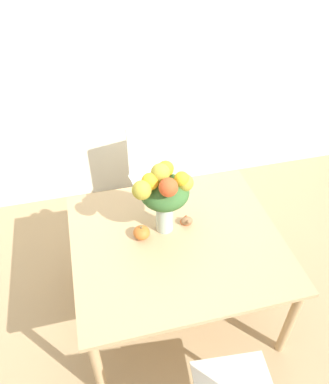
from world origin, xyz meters
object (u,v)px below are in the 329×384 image
pumpkin (142,233)px  turkey_figurine (186,219)px  dining_chair_near_window (155,175)px  flower_vase (164,193)px

pumpkin → turkey_figurine: 0.32m
pumpkin → dining_chair_near_window: (0.29, 0.90, -0.29)m
dining_chair_near_window → pumpkin: bearing=-116.3°
flower_vase → turkey_figurine: 0.33m
turkey_figurine → dining_chair_near_window: (-0.03, 0.85, -0.28)m
turkey_figurine → dining_chair_near_window: dining_chair_near_window is taller
flower_vase → pumpkin: 0.32m
flower_vase → pumpkin: flower_vase is taller
pumpkin → dining_chair_near_window: 0.99m
pumpkin → dining_chair_near_window: bearing=72.1°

